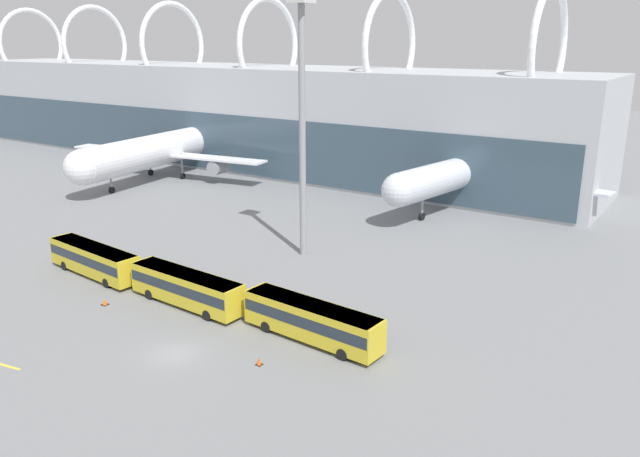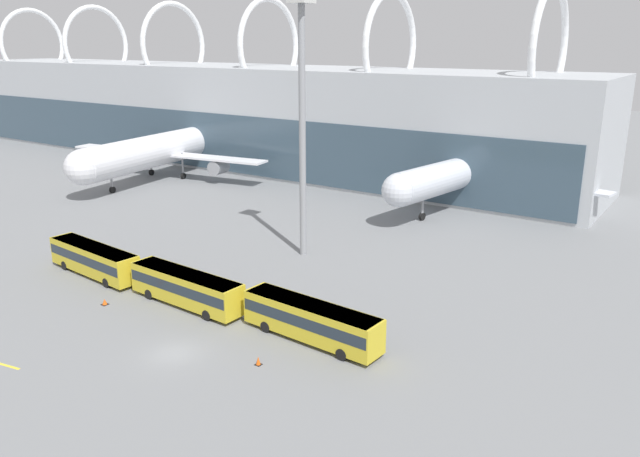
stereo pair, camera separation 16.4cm
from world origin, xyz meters
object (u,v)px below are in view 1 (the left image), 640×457
object	(u,v)px
shuttle_bus_1	(186,286)
floodlight_mast	(302,115)
shuttle_bus_2	(312,319)
shuttle_bus_0	(94,258)
traffic_cone_0	(105,302)
airliner_at_gate_near	(161,149)
airliner_at_gate_far	(473,169)
traffic_cone_1	(259,361)

from	to	relation	value
shuttle_bus_1	floodlight_mast	bearing A→B (deg)	90.82
shuttle_bus_2	floodlight_mast	xyz separation A→B (m)	(-13.42, 17.54, 14.39)
shuttle_bus_2	floodlight_mast	world-z (taller)	floodlight_mast
shuttle_bus_0	traffic_cone_0	bearing A→B (deg)	-26.10
floodlight_mast	shuttle_bus_0	bearing A→B (deg)	-128.73
airliner_at_gate_near	traffic_cone_0	world-z (taller)	airliner_at_gate_near
airliner_at_gate_near	shuttle_bus_1	xyz separation A→B (m)	(45.50, -38.32, -3.42)
shuttle_bus_1	traffic_cone_0	xyz separation A→B (m)	(-6.60, -4.36, -1.63)
airliner_at_gate_far	floodlight_mast	xyz separation A→B (m)	(-7.35, -34.59, 11.00)
shuttle_bus_0	traffic_cone_0	xyz separation A→B (m)	(7.39, -4.47, -1.63)
shuttle_bus_1	traffic_cone_1	distance (m)	14.01
airliner_at_gate_far	floodlight_mast	distance (m)	37.03
floodlight_mast	traffic_cone_0	bearing A→B (deg)	-107.59
traffic_cone_1	shuttle_bus_1	bearing A→B (deg)	158.83
shuttle_bus_0	shuttle_bus_1	bearing A→B (deg)	4.63
airliner_at_gate_far	shuttle_bus_0	size ratio (longest dim) A/B	3.15
airliner_at_gate_near	traffic_cone_1	distance (m)	72.96
shuttle_bus_0	floodlight_mast	bearing A→B (deg)	56.32
floodlight_mast	traffic_cone_0	xyz separation A→B (m)	(-7.17, -22.62, -16.02)
shuttle_bus_2	floodlight_mast	size ratio (longest dim) A/B	0.46
airliner_at_gate_near	airliner_at_gate_far	bearing A→B (deg)	96.67
airliner_at_gate_near	shuttle_bus_0	world-z (taller)	airliner_at_gate_near
airliner_at_gate_near	traffic_cone_0	bearing A→B (deg)	33.81
shuttle_bus_0	shuttle_bus_2	xyz separation A→B (m)	(27.98, 0.61, 0.00)
traffic_cone_0	traffic_cone_1	xyz separation A→B (m)	(19.58, -0.66, 0.05)
shuttle_bus_2	airliner_at_gate_near	bearing A→B (deg)	151.22
airliner_at_gate_far	traffic_cone_0	xyz separation A→B (m)	(-14.52, -57.20, -5.01)
airliner_at_gate_near	floodlight_mast	bearing A→B (deg)	57.92
airliner_at_gate_far	floodlight_mast	bearing A→B (deg)	-3.28
airliner_at_gate_near	floodlight_mast	size ratio (longest dim) A/B	1.47
traffic_cone_1	floodlight_mast	bearing A→B (deg)	118.06
shuttle_bus_0	shuttle_bus_1	distance (m)	13.99
shuttle_bus_2	traffic_cone_1	world-z (taller)	shuttle_bus_2
airliner_at_gate_near	shuttle_bus_1	distance (m)	59.59
floodlight_mast	shuttle_bus_1	bearing A→B (deg)	-91.78
floodlight_mast	traffic_cone_0	size ratio (longest dim) A/B	45.47
traffic_cone_1	shuttle_bus_2	bearing A→B (deg)	80.02
shuttle_bus_1	shuttle_bus_2	world-z (taller)	same
shuttle_bus_2	traffic_cone_0	size ratio (longest dim) A/B	21.02
airliner_at_gate_near	shuttle_bus_1	bearing A→B (deg)	41.36
airliner_at_gate_near	traffic_cone_1	world-z (taller)	airliner_at_gate_near
airliner_at_gate_far	shuttle_bus_1	world-z (taller)	airliner_at_gate_far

